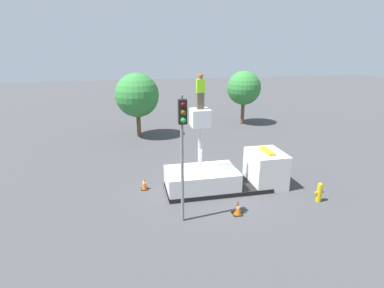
# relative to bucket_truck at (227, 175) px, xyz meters

# --- Properties ---
(ground_plane) EXTENTS (120.00, 120.00, 0.00)m
(ground_plane) POSITION_rel_bucket_truck_xyz_m (-0.57, 0.00, -0.82)
(ground_plane) COLOR #424244
(bucket_truck) EXTENTS (6.69, 2.38, 4.60)m
(bucket_truck) POSITION_rel_bucket_truck_xyz_m (0.00, 0.00, 0.00)
(bucket_truck) COLOR black
(bucket_truck) RESTS_ON ground
(worker) EXTENTS (0.40, 0.26, 1.75)m
(worker) POSITION_rel_bucket_truck_xyz_m (-1.59, 0.00, 4.66)
(worker) COLOR brown
(worker) RESTS_ON bucket_truck
(traffic_light_pole) EXTENTS (0.34, 0.57, 5.80)m
(traffic_light_pole) POSITION_rel_bucket_truck_xyz_m (-3.06, -2.91, 3.27)
(traffic_light_pole) COLOR gray
(traffic_light_pole) RESTS_ON ground
(fire_hydrant) EXTENTS (0.51, 0.27, 1.04)m
(fire_hydrant) POSITION_rel_bucket_truck_xyz_m (4.14, -2.47, -0.31)
(fire_hydrant) COLOR gold
(fire_hydrant) RESTS_ON ground
(traffic_cone_rear) EXTENTS (0.38, 0.38, 0.77)m
(traffic_cone_rear) POSITION_rel_bucket_truck_xyz_m (-4.59, 0.79, -0.45)
(traffic_cone_rear) COLOR black
(traffic_cone_rear) RESTS_ON ground
(traffic_cone_curbside) EXTENTS (0.46, 0.46, 0.73)m
(traffic_cone_curbside) POSITION_rel_bucket_truck_xyz_m (-0.40, -2.80, -0.47)
(traffic_cone_curbside) COLOR black
(traffic_cone_curbside) RESTS_ON ground
(tree_left_bg) EXTENTS (3.37, 3.37, 5.37)m
(tree_left_bg) POSITION_rel_bucket_truck_xyz_m (6.24, 13.82, 2.85)
(tree_left_bg) COLOR brown
(tree_left_bg) RESTS_ON ground
(tree_right_bg) EXTENTS (3.74, 3.74, 5.55)m
(tree_right_bg) POSITION_rel_bucket_truck_xyz_m (-4.41, 11.31, 2.85)
(tree_right_bg) COLOR brown
(tree_right_bg) RESTS_ON ground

